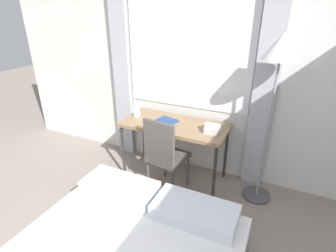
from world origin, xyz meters
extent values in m
cube|color=silver|center=(0.00, 3.16, 1.35)|extent=(5.72, 0.05, 2.70)
cube|color=white|center=(-0.17, 3.12, 1.60)|extent=(1.55, 0.01, 1.50)
cube|color=#B2B2BC|center=(-1.09, 3.08, 1.30)|extent=(0.24, 0.06, 2.60)
cube|color=#B2B2BC|center=(0.74, 3.08, 1.30)|extent=(0.24, 0.06, 2.60)
cube|color=#937551|center=(-0.17, 2.78, 0.73)|extent=(1.25, 0.59, 0.04)
cylinder|color=#333333|center=(-0.76, 2.52, 0.35)|extent=(0.04, 0.04, 0.71)
cylinder|color=#333333|center=(0.41, 2.52, 0.35)|extent=(0.04, 0.04, 0.71)
cylinder|color=#333333|center=(-0.76, 3.03, 0.35)|extent=(0.04, 0.04, 0.71)
cylinder|color=#333333|center=(0.41, 3.03, 0.35)|extent=(0.04, 0.04, 0.71)
cube|color=#59514C|center=(-0.14, 2.53, 0.43)|extent=(0.46, 0.46, 0.05)
cube|color=#59514C|center=(-0.17, 2.35, 0.69)|extent=(0.38, 0.09, 0.48)
cylinder|color=#59514C|center=(-0.34, 2.39, 0.20)|extent=(0.03, 0.03, 0.40)
cylinder|color=#59514C|center=(0.00, 2.34, 0.20)|extent=(0.03, 0.03, 0.40)
cylinder|color=#59514C|center=(-0.28, 2.73, 0.20)|extent=(0.03, 0.03, 0.40)
cylinder|color=#59514C|center=(0.05, 2.67, 0.20)|extent=(0.03, 0.03, 0.40)
cube|color=silver|center=(-0.20, 1.67, 0.58)|extent=(0.64, 0.32, 0.12)
cube|color=silver|center=(0.49, 1.67, 0.58)|extent=(0.64, 0.32, 0.12)
cylinder|color=#4C4C51|center=(0.85, 2.82, 0.01)|extent=(0.31, 0.31, 0.03)
cylinder|color=gray|center=(0.85, 2.82, 0.80)|extent=(0.02, 0.02, 1.53)
cone|color=silver|center=(0.85, 2.82, 1.68)|extent=(0.34, 0.34, 0.24)
cube|color=silver|center=(0.30, 2.74, 0.79)|extent=(0.15, 0.17, 0.07)
cube|color=silver|center=(0.30, 2.74, 0.84)|extent=(0.17, 0.06, 0.02)
cube|color=navy|center=(-0.28, 2.79, 0.76)|extent=(0.27, 0.22, 0.02)
cube|color=white|center=(-0.28, 2.79, 0.77)|extent=(0.25, 0.21, 0.01)
cylinder|color=white|center=(-0.70, 2.78, 0.79)|extent=(0.09, 0.09, 0.08)
camera|label=1|loc=(0.96, 0.18, 2.00)|focal=28.00mm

